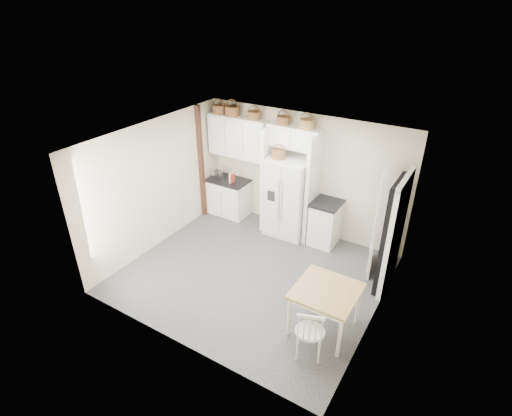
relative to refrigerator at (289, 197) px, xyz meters
The scene contains 28 objects.
floor 1.88m from the refrigerator, 84.83° to the right, with size 4.50×4.50×0.00m, color black.
ceiling 2.41m from the refrigerator, 84.83° to the right, with size 4.50×4.50×0.00m, color white.
wall_back 0.57m from the refrigerator, 66.29° to the left, with size 4.50×4.50×0.00m, color beige.
wall_left 2.71m from the refrigerator, 141.70° to the right, with size 4.00×4.00×0.00m, color beige.
wall_right 2.95m from the refrigerator, 34.65° to the right, with size 4.00×4.00×0.00m, color beige.
refrigerator is the anchor object (origin of this frame).
base_cab_left 1.64m from the refrigerator, behind, with size 0.91×0.57×0.84m, color beige.
base_cab_right 0.94m from the refrigerator, ahead, with size 0.52×0.62×0.91m, color beige.
dining_table 2.92m from the refrigerator, 51.27° to the right, with size 0.92×0.92×0.77m, color #AB8546.
windsor_chair 3.39m from the refrigerator, 57.21° to the right, with size 0.43×0.39×0.88m, color beige.
counter_left 1.58m from the refrigerator, behind, with size 0.94×0.61×0.04m, color black.
counter_right 0.85m from the refrigerator, ahead, with size 0.56×0.66×0.04m, color black.
toaster 1.82m from the refrigerator, behind, with size 0.27×0.16×0.19m, color silver.
cookbook_red 1.42m from the refrigerator, behind, with size 0.03×0.14×0.22m, color #AD3223.
cookbook_cream 1.43m from the refrigerator, behind, with size 0.03×0.15×0.23m, color silver.
basket_upper_a 2.43m from the refrigerator, behind, with size 0.31×0.31×0.17m, color #562F13.
basket_upper_b 2.19m from the refrigerator, behind, with size 0.33×0.33×0.19m, color #562F13.
basket_upper_c 1.84m from the refrigerator, 169.85° to the left, with size 0.28×0.28×0.16m, color #562F13.
basket_bridge_a 1.60m from the refrigerator, 148.05° to the left, with size 0.28×0.28×0.16m, color #562F13.
basket_bridge_b 1.60m from the refrigerator, 35.68° to the left, with size 0.30×0.30×0.17m, color olive.
basket_fridge_a 0.97m from the refrigerator, 154.55° to the right, with size 0.30×0.30×0.16m, color #562F13.
upper_cabinet 1.71m from the refrigerator, behind, with size 1.40×0.34×0.90m, color beige.
bridge_cabinet 1.27m from the refrigerator, 90.00° to the left, with size 1.12×0.34×0.45m, color beige.
fridge_panel_left 0.59m from the refrigerator, behind, with size 0.08×0.60×2.30m, color beige.
fridge_panel_right 0.59m from the refrigerator, ahead, with size 0.08×0.60×2.30m, color beige.
trim_post 2.12m from the refrigerator, behind, with size 0.09×0.09×2.60m, color black.
doorway_void 2.41m from the refrigerator, 15.91° to the right, with size 0.18×0.85×2.05m, color black.
door_slab 1.98m from the refrigerator, ahead, with size 0.80×0.04×2.05m, color white.
Camera 1 is at (3.17, -5.09, 4.67)m, focal length 28.00 mm.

